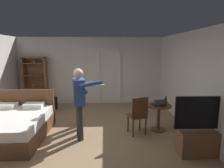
% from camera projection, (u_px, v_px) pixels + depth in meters
% --- Properties ---
extents(ground_plane, '(6.55, 6.55, 0.00)m').
position_uv_depth(ground_plane, '(83.00, 135.00, 4.79)').
color(ground_plane, '#997A56').
extents(wall_back, '(5.84, 0.12, 2.62)m').
position_uv_depth(wall_back, '(91.00, 71.00, 7.54)').
color(wall_back, silver).
rests_on(wall_back, ground_plane).
extents(wall_right, '(0.12, 6.19, 2.62)m').
position_uv_depth(wall_right, '(198.00, 83.00, 4.67)').
color(wall_right, silver).
rests_on(wall_right, ground_plane).
extents(doorway_frame, '(0.93, 0.08, 2.13)m').
position_uv_depth(doorway_frame, '(109.00, 73.00, 7.51)').
color(doorway_frame, white).
rests_on(doorway_frame, ground_plane).
extents(bed, '(1.69, 1.95, 1.02)m').
position_uv_depth(bed, '(11.00, 125.00, 4.64)').
color(bed, brown).
rests_on(bed, ground_plane).
extents(bookshelf, '(0.87, 0.32, 1.87)m').
position_uv_depth(bookshelf, '(36.00, 80.00, 7.29)').
color(bookshelf, brown).
rests_on(bookshelf, ground_plane).
extents(tv_flatscreen, '(1.14, 0.40, 1.23)m').
position_uv_depth(tv_flatscreen, '(201.00, 137.00, 3.85)').
color(tv_flatscreen, brown).
rests_on(tv_flatscreen, ground_plane).
extents(side_table, '(0.64, 0.64, 0.70)m').
position_uv_depth(side_table, '(159.00, 113.00, 5.02)').
color(side_table, brown).
rests_on(side_table, ground_plane).
extents(laptop, '(0.41, 0.42, 0.15)m').
position_uv_depth(laptop, '(159.00, 103.00, 4.93)').
color(laptop, black).
rests_on(laptop, side_table).
extents(bottle_on_table, '(0.06, 0.06, 0.27)m').
position_uv_depth(bottle_on_table, '(166.00, 102.00, 4.89)').
color(bottle_on_table, '#2C410F').
rests_on(bottle_on_table, side_table).
extents(wooden_chair, '(0.51, 0.51, 0.99)m').
position_uv_depth(wooden_chair, '(138.00, 114.00, 4.75)').
color(wooden_chair, brown).
rests_on(wooden_chair, ground_plane).
extents(person_blue_shirt, '(0.79, 0.65, 1.70)m').
position_uv_depth(person_blue_shirt, '(79.00, 98.00, 4.50)').
color(person_blue_shirt, '#333338').
rests_on(person_blue_shirt, ground_plane).
extents(person_striped_shirt, '(0.73, 0.62, 1.60)m').
position_uv_depth(person_striped_shirt, '(79.00, 95.00, 5.14)').
color(person_striped_shirt, slate).
rests_on(person_striped_shirt, ground_plane).
extents(suitcase_dark, '(0.57, 0.51, 0.46)m').
position_uv_depth(suitcase_dark, '(49.00, 104.00, 6.81)').
color(suitcase_dark, black).
rests_on(suitcase_dark, ground_plane).
extents(suitcase_small, '(0.47, 0.31, 0.38)m').
position_uv_depth(suitcase_small, '(48.00, 106.00, 6.69)').
color(suitcase_small, black).
rests_on(suitcase_small, ground_plane).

